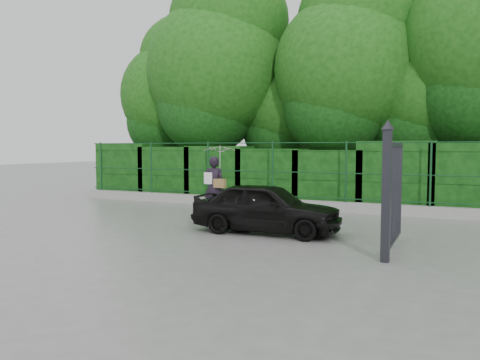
% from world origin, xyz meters
% --- Properties ---
extents(ground, '(80.00, 80.00, 0.00)m').
position_xyz_m(ground, '(0.00, 0.00, 0.00)').
color(ground, gray).
extents(kerb, '(14.00, 0.25, 0.30)m').
position_xyz_m(kerb, '(0.00, 4.50, 0.15)').
color(kerb, '#9E9E99').
rests_on(kerb, ground).
extents(fence, '(14.13, 0.06, 1.80)m').
position_xyz_m(fence, '(0.22, 4.50, 1.20)').
color(fence, '#113F1D').
rests_on(fence, kerb).
extents(hedge, '(14.20, 1.20, 2.10)m').
position_xyz_m(hedge, '(0.03, 5.50, 0.98)').
color(hedge, black).
rests_on(hedge, ground).
extents(trees, '(17.10, 6.15, 8.08)m').
position_xyz_m(trees, '(1.14, 7.74, 4.62)').
color(trees, black).
rests_on(trees, ground).
extents(gate, '(0.22, 2.33, 2.36)m').
position_xyz_m(gate, '(4.60, -0.72, 1.19)').
color(gate, '#24242A').
rests_on(gate, ground).
extents(woman, '(0.95, 0.94, 1.97)m').
position_xyz_m(woman, '(-0.34, 2.21, 1.29)').
color(woman, black).
rests_on(woman, ground).
extents(car, '(3.35, 1.38, 1.13)m').
position_xyz_m(car, '(1.81, 0.45, 0.57)').
color(car, black).
rests_on(car, ground).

